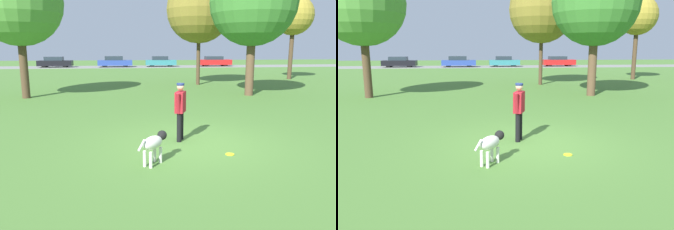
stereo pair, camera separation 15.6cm
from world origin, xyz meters
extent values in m
plane|color=#4C7A33|center=(0.00, 0.00, 0.00)|extent=(120.00, 120.00, 0.00)
cube|color=gray|center=(0.00, 36.07, 0.01)|extent=(120.00, 6.00, 0.01)
cylinder|color=black|center=(-0.22, 0.43, 0.39)|extent=(0.17, 0.17, 0.78)
cylinder|color=black|center=(-0.30, 0.21, 0.39)|extent=(0.17, 0.17, 0.78)
cube|color=maroon|center=(-0.26, 0.32, 1.06)|extent=(0.37, 0.49, 0.55)
cylinder|color=maroon|center=(-0.17, 0.55, 1.06)|extent=(0.16, 0.22, 0.56)
cylinder|color=maroon|center=(-0.35, 0.09, 1.06)|extent=(0.16, 0.22, 0.56)
sphere|color=tan|center=(-0.26, 0.32, 1.47)|extent=(0.25, 0.25, 0.20)
cylinder|color=navy|center=(-0.26, 0.32, 1.53)|extent=(0.27, 0.27, 0.05)
ellipsoid|color=silver|center=(-1.14, -1.47, 0.49)|extent=(0.60, 0.66, 0.28)
ellipsoid|color=black|center=(-1.04, -1.34, 0.44)|extent=(0.25, 0.24, 0.16)
sphere|color=black|center=(-0.91, -1.17, 0.57)|extent=(0.30, 0.30, 0.22)
cylinder|color=silver|center=(-1.08, -1.27, 0.18)|extent=(0.10, 0.10, 0.35)
cylinder|color=silver|center=(-0.96, -1.37, 0.18)|extent=(0.10, 0.10, 0.35)
cylinder|color=silver|center=(-1.32, -1.57, 0.18)|extent=(0.10, 0.10, 0.35)
cylinder|color=silver|center=(-1.20, -1.67, 0.18)|extent=(0.10, 0.10, 0.35)
cylinder|color=silver|center=(-1.39, -1.79, 0.53)|extent=(0.19, 0.22, 0.22)
cylinder|color=yellow|center=(0.72, -1.01, 0.01)|extent=(0.21, 0.21, 0.02)
torus|color=yellow|center=(0.72, -1.01, 0.01)|extent=(0.21, 0.21, 0.02)
cylinder|color=brown|center=(4.73, 8.47, 1.54)|extent=(0.44, 0.44, 3.09)
sphere|color=#38752D|center=(4.73, 8.47, 4.73)|extent=(4.39, 4.39, 4.39)
cylinder|color=#4C3826|center=(11.27, 16.93, 1.90)|extent=(0.33, 0.33, 3.81)
sphere|color=olive|center=(11.27, 16.93, 4.95)|extent=(3.04, 3.04, 3.04)
cylinder|color=#4C3826|center=(3.12, 13.86, 1.65)|extent=(0.25, 0.25, 3.30)
sphere|color=olive|center=(3.12, 13.86, 4.92)|extent=(4.32, 4.32, 4.32)
cylinder|color=#4C3826|center=(-6.72, 8.84, 1.53)|extent=(0.39, 0.39, 3.06)
sphere|color=#4C8938|center=(-6.72, 8.84, 4.63)|extent=(4.19, 4.19, 4.19)
cube|color=black|center=(-10.93, 36.01, 0.54)|extent=(4.30, 1.77, 0.68)
cube|color=#232D38|center=(-11.06, 36.01, 1.12)|extent=(2.24, 1.52, 0.49)
cylinder|color=black|center=(-9.64, 36.78, 0.28)|extent=(0.57, 0.20, 0.57)
cylinder|color=black|center=(-9.64, 35.25, 0.28)|extent=(0.57, 0.20, 0.57)
cylinder|color=black|center=(-12.22, 36.78, 0.28)|extent=(0.57, 0.20, 0.57)
cylinder|color=black|center=(-12.22, 35.25, 0.28)|extent=(0.57, 0.20, 0.57)
cube|color=#284293|center=(-3.27, 35.70, 0.56)|extent=(4.46, 1.90, 0.67)
cube|color=#232D38|center=(-3.41, 35.70, 1.16)|extent=(2.33, 1.61, 0.52)
cylinder|color=black|center=(-1.96, 36.52, 0.33)|extent=(0.66, 0.21, 0.65)
cylinder|color=black|center=(-1.93, 34.93, 0.33)|extent=(0.66, 0.21, 0.65)
cylinder|color=black|center=(-4.61, 36.48, 0.33)|extent=(0.66, 0.21, 0.65)
cylinder|color=black|center=(-4.59, 34.89, 0.33)|extent=(0.66, 0.21, 0.65)
cube|color=teal|center=(2.78, 36.13, 0.55)|extent=(4.08, 1.74, 0.67)
cube|color=#232D38|center=(2.66, 36.13, 1.13)|extent=(2.13, 1.47, 0.50)
cylinder|color=black|center=(4.01, 36.83, 0.31)|extent=(0.62, 0.21, 0.62)
cylinder|color=black|center=(3.99, 35.39, 0.31)|extent=(0.62, 0.21, 0.62)
cylinder|color=black|center=(1.57, 36.86, 0.31)|extent=(0.62, 0.21, 0.62)
cylinder|color=black|center=(1.55, 35.42, 0.31)|extent=(0.62, 0.21, 0.62)
cube|color=red|center=(10.21, 36.17, 0.56)|extent=(4.46, 1.86, 0.69)
cube|color=#232D38|center=(10.08, 36.17, 1.13)|extent=(2.32, 1.58, 0.46)
cylinder|color=black|center=(11.53, 36.97, 0.30)|extent=(0.60, 0.21, 0.60)
cylinder|color=black|center=(11.55, 35.40, 0.30)|extent=(0.60, 0.21, 0.60)
cylinder|color=black|center=(8.87, 36.94, 0.30)|extent=(0.60, 0.21, 0.60)
cylinder|color=black|center=(8.89, 35.37, 0.30)|extent=(0.60, 0.21, 0.60)
camera|label=1|loc=(-1.62, -8.16, 2.47)|focal=35.00mm
camera|label=2|loc=(-1.47, -8.17, 2.47)|focal=35.00mm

